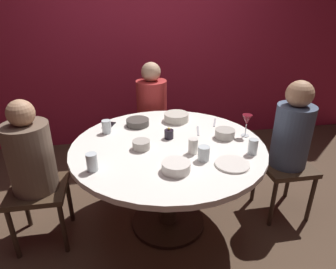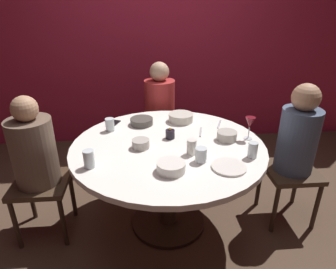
# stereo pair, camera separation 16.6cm
# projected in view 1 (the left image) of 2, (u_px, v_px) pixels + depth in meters

# --- Properties ---
(ground_plane) EXTENTS (8.00, 8.00, 0.00)m
(ground_plane) POSITION_uv_depth(u_px,v_px,m) (168.00, 222.00, 2.49)
(ground_plane) COLOR #4C3828
(back_wall) EXTENTS (6.00, 0.10, 2.60)m
(back_wall) POSITION_uv_depth(u_px,v_px,m) (143.00, 37.00, 3.48)
(back_wall) COLOR maroon
(back_wall) RESTS_ON ground
(dining_table) EXTENTS (1.43, 1.43, 0.74)m
(dining_table) POSITION_uv_depth(u_px,v_px,m) (168.00, 161.00, 2.24)
(dining_table) COLOR white
(dining_table) RESTS_ON ground
(seated_diner_left) EXTENTS (0.40, 0.40, 1.14)m
(seated_diner_left) POSITION_uv_depth(u_px,v_px,m) (31.00, 160.00, 2.05)
(seated_diner_left) COLOR #3F2D1E
(seated_diner_left) RESTS_ON ground
(seated_diner_back) EXTENTS (0.40, 0.40, 1.15)m
(seated_diner_back) POSITION_uv_depth(u_px,v_px,m) (152.00, 105.00, 3.07)
(seated_diner_back) COLOR #3F2D1E
(seated_diner_back) RESTS_ON ground
(seated_diner_right) EXTENTS (0.40, 0.40, 1.17)m
(seated_diner_right) POSITION_uv_depth(u_px,v_px,m) (292.00, 136.00, 2.34)
(seated_diner_right) COLOR #3F2D1E
(seated_diner_right) RESTS_ON ground
(candle_holder) EXTENTS (0.07, 0.07, 0.09)m
(candle_holder) POSITION_uv_depth(u_px,v_px,m) (169.00, 134.00, 2.26)
(candle_holder) COLOR black
(candle_holder) RESTS_ON dining_table
(wine_glass) EXTENTS (0.08, 0.08, 0.18)m
(wine_glass) POSITION_uv_depth(u_px,v_px,m) (247.00, 121.00, 2.26)
(wine_glass) COLOR silver
(wine_glass) RESTS_ON dining_table
(dinner_plate) EXTENTS (0.23, 0.23, 0.01)m
(dinner_plate) POSITION_uv_depth(u_px,v_px,m) (232.00, 164.00, 1.91)
(dinner_plate) COLOR silver
(dinner_plate) RESTS_ON dining_table
(cell_phone) EXTENTS (0.12, 0.16, 0.01)m
(cell_phone) POSITION_uv_depth(u_px,v_px,m) (109.00, 125.00, 2.50)
(cell_phone) COLOR black
(cell_phone) RESTS_ON dining_table
(bowl_serving_large) EXTENTS (0.13, 0.13, 0.06)m
(bowl_serving_large) POSITION_uv_depth(u_px,v_px,m) (141.00, 145.00, 2.11)
(bowl_serving_large) COLOR #B2ADA3
(bowl_serving_large) RESTS_ON dining_table
(bowl_salad_center) EXTENTS (0.15, 0.15, 0.07)m
(bowl_salad_center) POSITION_uv_depth(u_px,v_px,m) (225.00, 134.00, 2.27)
(bowl_salad_center) COLOR #B2ADA3
(bowl_salad_center) RESTS_ON dining_table
(bowl_small_white) EXTENTS (0.19, 0.19, 0.05)m
(bowl_small_white) POSITION_uv_depth(u_px,v_px,m) (138.00, 122.00, 2.49)
(bowl_small_white) COLOR #4C4742
(bowl_small_white) RESTS_ON dining_table
(bowl_sauce_side) EXTENTS (0.18, 0.18, 0.06)m
(bowl_sauce_side) POSITION_uv_depth(u_px,v_px,m) (176.00, 167.00, 1.83)
(bowl_sauce_side) COLOR silver
(bowl_sauce_side) RESTS_ON dining_table
(bowl_rice_portion) EXTENTS (0.21, 0.21, 0.07)m
(bowl_rice_portion) POSITION_uv_depth(u_px,v_px,m) (176.00, 117.00, 2.58)
(bowl_rice_portion) COLOR beige
(bowl_rice_portion) RESTS_ON dining_table
(cup_near_candle) EXTENTS (0.06, 0.06, 0.11)m
(cup_near_candle) POSITION_uv_depth(u_px,v_px,m) (253.00, 147.00, 2.03)
(cup_near_candle) COLOR silver
(cup_near_candle) RESTS_ON dining_table
(cup_by_left_diner) EXTENTS (0.08, 0.08, 0.10)m
(cup_by_left_diner) POSITION_uv_depth(u_px,v_px,m) (204.00, 153.00, 1.95)
(cup_by_left_diner) COLOR silver
(cup_by_left_diner) RESTS_ON dining_table
(cup_by_right_diner) EXTENTS (0.07, 0.07, 0.12)m
(cup_by_right_diner) POSITION_uv_depth(u_px,v_px,m) (92.00, 162.00, 1.83)
(cup_by_right_diner) COLOR silver
(cup_by_right_diner) RESTS_ON dining_table
(cup_center_front) EXTENTS (0.07, 0.07, 0.11)m
(cup_center_front) POSITION_uv_depth(u_px,v_px,m) (107.00, 127.00, 2.35)
(cup_center_front) COLOR silver
(cup_center_front) RESTS_ON dining_table
(cup_far_edge) EXTENTS (0.07, 0.07, 0.11)m
(cup_far_edge) POSITION_uv_depth(u_px,v_px,m) (193.00, 146.00, 2.04)
(cup_far_edge) COLOR silver
(cup_far_edge) RESTS_ON dining_table
(fork_near_plate) EXTENTS (0.06, 0.18, 0.01)m
(fork_near_plate) POSITION_uv_depth(u_px,v_px,m) (198.00, 131.00, 2.39)
(fork_near_plate) COLOR #B7B7BC
(fork_near_plate) RESTS_ON dining_table
(knife_near_plate) EXTENTS (0.08, 0.17, 0.01)m
(knife_near_plate) POSITION_uv_depth(u_px,v_px,m) (215.00, 122.00, 2.55)
(knife_near_plate) COLOR #B7B7BC
(knife_near_plate) RESTS_ON dining_table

